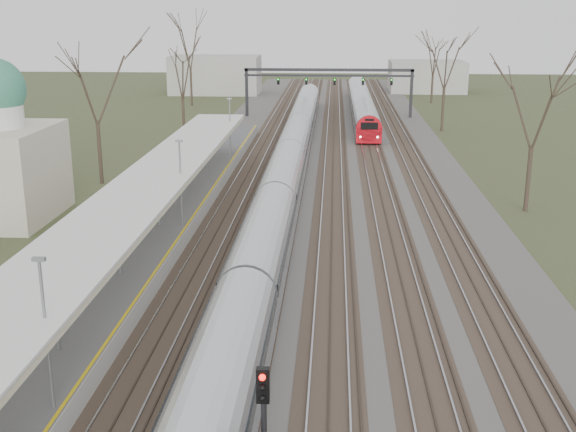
% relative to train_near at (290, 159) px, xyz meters
% --- Properties ---
extents(track_bed, '(24.00, 160.00, 0.22)m').
position_rel_train_near_xyz_m(track_bed, '(2.76, 3.37, -1.42)').
color(track_bed, '#474442').
rests_on(track_bed, ground).
extents(platform, '(3.50, 69.00, 1.00)m').
position_rel_train_near_xyz_m(platform, '(-6.55, -14.13, -0.98)').
color(platform, '#9E9B93').
rests_on(platform, ground).
extents(canopy, '(4.10, 50.00, 3.11)m').
position_rel_train_near_xyz_m(canopy, '(-6.55, -18.65, 2.45)').
color(canopy, slate).
rests_on(canopy, platform).
extents(signal_gantry, '(21.00, 0.59, 6.08)m').
position_rel_train_near_xyz_m(signal_gantry, '(2.79, 33.35, 3.43)').
color(signal_gantry, black).
rests_on(signal_gantry, ground).
extents(tree_west_far, '(5.50, 5.50, 11.33)m').
position_rel_train_near_xyz_m(tree_west_far, '(-14.50, -3.63, 6.54)').
color(tree_west_far, '#2D231C').
rests_on(tree_west_far, ground).
extents(tree_east_far, '(5.00, 5.00, 10.30)m').
position_rel_train_near_xyz_m(tree_east_far, '(16.50, -9.63, 5.81)').
color(tree_east_far, '#2D231C').
rests_on(tree_east_far, ground).
extents(train_near, '(2.62, 90.21, 3.05)m').
position_rel_train_near_xyz_m(train_near, '(0.00, 0.00, 0.00)').
color(train_near, '#B7B9C2').
rests_on(train_near, ground).
extents(train_far, '(2.62, 45.21, 3.05)m').
position_rel_train_near_xyz_m(train_far, '(7.00, 36.14, 0.00)').
color(train_far, '#B7B9C2').
rests_on(train_far, ground).
extents(signal_post, '(0.35, 0.45, 4.10)m').
position_rel_train_near_xyz_m(signal_post, '(1.75, -40.31, 1.25)').
color(signal_post, black).
rests_on(signal_post, ground).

